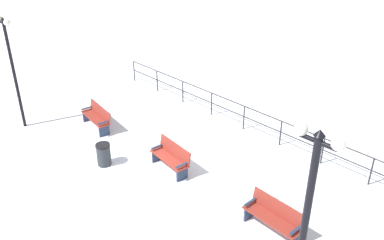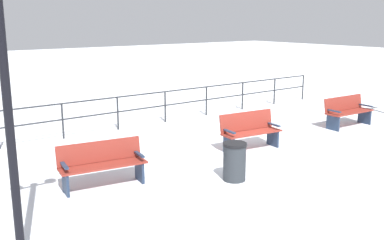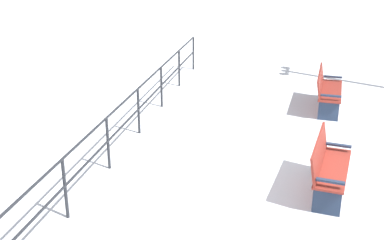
% 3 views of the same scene
% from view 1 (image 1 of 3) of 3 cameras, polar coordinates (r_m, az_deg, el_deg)
% --- Properties ---
extents(ground_plane, '(80.00, 80.00, 0.00)m').
position_cam_1_polar(ground_plane, '(14.21, -3.23, -6.73)').
color(ground_plane, white).
rests_on(ground_plane, ground).
extents(bench_nearest, '(0.77, 1.73, 0.87)m').
position_cam_1_polar(bench_nearest, '(16.81, -12.47, 0.42)').
color(bench_nearest, maroon).
rests_on(bench_nearest, ground).
extents(bench_second, '(0.71, 1.63, 0.92)m').
position_cam_1_polar(bench_second, '(14.02, -2.78, -4.89)').
color(bench_second, maroon).
rests_on(bench_second, ground).
extents(bench_third, '(0.63, 1.72, 0.90)m').
position_cam_1_polar(bench_third, '(11.91, 10.78, -12.49)').
color(bench_third, maroon).
rests_on(bench_third, ground).
extents(lamppost_near, '(0.24, 0.90, 4.28)m').
position_cam_1_polar(lamppost_near, '(16.84, -22.95, 7.94)').
color(lamppost_near, black).
rests_on(lamppost_near, ground).
extents(lamppost_middle, '(0.25, 0.93, 4.72)m').
position_cam_1_polar(lamppost_middle, '(8.27, 14.97, -11.76)').
color(lamppost_middle, black).
rests_on(lamppost_middle, ground).
extents(waterfront_railing, '(0.05, 13.37, 0.99)m').
position_cam_1_polar(waterfront_railing, '(16.34, 6.92, 0.85)').
color(waterfront_railing, '#26282D').
rests_on(waterfront_railing, ground).
extents(trash_bin, '(0.48, 0.48, 0.78)m').
position_cam_1_polar(trash_bin, '(14.58, -11.63, -4.49)').
color(trash_bin, '#2D3338').
rests_on(trash_bin, ground).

